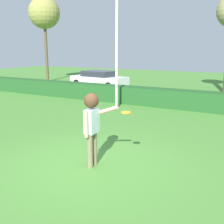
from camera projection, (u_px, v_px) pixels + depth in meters
ground_plane at (90, 165)px, 6.76m from camera, size 60.00×60.00×0.00m
person at (92, 120)px, 6.46m from camera, size 0.76×0.57×1.79m
frisbee at (126, 112)px, 6.27m from camera, size 0.23×0.23×0.02m
lamppost at (117, 39)px, 12.59m from camera, size 0.24×0.24×5.86m
hedge_row at (177, 99)px, 13.20m from camera, size 26.29×0.90×0.88m
parked_car_white at (99, 79)px, 19.99m from camera, size 4.37×2.20×1.25m
oak_tree at (44, 13)px, 22.92m from camera, size 2.62×2.62×7.06m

